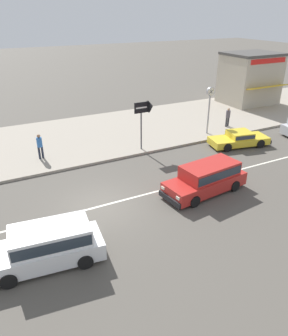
{
  "coord_description": "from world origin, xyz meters",
  "views": [
    {
      "loc": [
        -4.44,
        -13.34,
        8.87
      ],
      "look_at": [
        3.15,
        1.43,
        0.8
      ],
      "focal_mm": 35.0,
      "sensor_mm": 36.0,
      "label": 1
    }
  ],
  "objects": [
    {
      "name": "pedestrian_far_end",
      "position": [
        13.47,
        6.51,
        1.04
      ],
      "size": [
        0.34,
        0.34,
        1.54
      ],
      "color": "#333338",
      "rests_on": "kerb_strip"
    },
    {
      "name": "sedan_yellow_5",
      "position": [
        11.68,
        3.08,
        0.53
      ],
      "size": [
        4.53,
        2.44,
        1.06
      ],
      "color": "yellow",
      "rests_on": "ground"
    },
    {
      "name": "arrow_signboard",
      "position": [
        5.52,
        5.4,
        2.93
      ],
      "size": [
        1.37,
        0.78,
        3.32
      ],
      "color": "#4C4C51",
      "rests_on": "kerb_strip"
    },
    {
      "name": "minivan_white_1",
      "position": [
        -3.19,
        -2.88,
        0.84
      ],
      "size": [
        4.65,
        2.21,
        1.56
      ],
      "color": "white",
      "rests_on": "ground"
    },
    {
      "name": "ground_plane",
      "position": [
        0.0,
        0.0,
        0.0
      ],
      "size": [
        160.0,
        160.0,
        0.0
      ],
      "primitive_type": "plane",
      "color": "#544F47"
    },
    {
      "name": "pedestrian_by_shop",
      "position": [
        -1.49,
        6.95,
        1.11
      ],
      "size": [
        0.34,
        0.34,
        1.65
      ],
      "color": "#232838",
      "rests_on": "kerb_strip"
    },
    {
      "name": "street_clock",
      "position": [
        11.0,
        5.94,
        2.8
      ],
      "size": [
        0.63,
        0.22,
        3.58
      ],
      "color": "#9E9EA3",
      "rests_on": "kerb_strip"
    },
    {
      "name": "lane_centre_stripe",
      "position": [
        0.0,
        0.0,
        0.0
      ],
      "size": [
        50.4,
        0.14,
        0.01
      ],
      "primitive_type": "cube",
      "color": "silver",
      "rests_on": "ground"
    },
    {
      "name": "shopfront_corner_warung",
      "position": [
        20.4,
        11.66,
        2.62
      ],
      "size": [
        5.19,
        4.97,
        4.93
      ],
      "color": "#B2A893",
      "rests_on": "kerb_strip"
    },
    {
      "name": "minivan_red_4",
      "position": [
        5.59,
        -1.17,
        0.84
      ],
      "size": [
        4.89,
        2.23,
        1.56
      ],
      "color": "red",
      "rests_on": "ground"
    },
    {
      "name": "kerb_strip",
      "position": [
        0.0,
        9.77,
        0.07
      ],
      "size": [
        68.0,
        10.0,
        0.15
      ],
      "primitive_type": "cube",
      "color": "#9E9384",
      "rests_on": "ground"
    }
  ]
}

